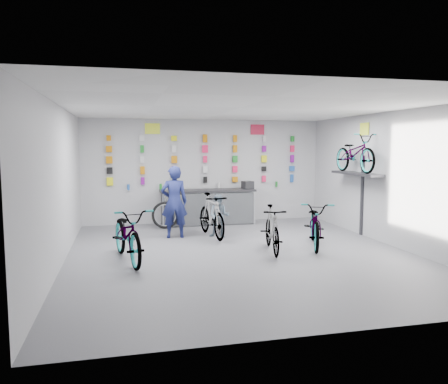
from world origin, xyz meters
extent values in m
plane|color=#56565C|center=(0.00, 0.00, 0.00)|extent=(8.00, 8.00, 0.00)
plane|color=white|center=(0.00, 0.00, 3.00)|extent=(8.00, 8.00, 0.00)
plane|color=#BDBDBF|center=(0.00, 4.00, 1.50)|extent=(7.00, 0.00, 7.00)
plane|color=#BDBDBF|center=(0.00, -4.00, 1.50)|extent=(7.00, 0.00, 7.00)
plane|color=#BDBDBF|center=(-3.50, 0.00, 1.50)|extent=(0.00, 8.00, 8.00)
plane|color=#BDBDBF|center=(3.50, 0.00, 1.50)|extent=(0.00, 8.00, 8.00)
cube|color=black|center=(0.00, 3.55, 0.45)|extent=(2.60, 0.60, 0.90)
cube|color=silver|center=(0.00, 3.25, 0.48)|extent=(2.60, 0.02, 0.90)
cube|color=silver|center=(-1.30, 3.25, 0.48)|extent=(0.04, 0.04, 0.96)
cube|color=silver|center=(1.30, 3.25, 0.48)|extent=(0.04, 0.04, 0.96)
cube|color=black|center=(0.00, 3.55, 0.97)|extent=(2.70, 0.66, 0.06)
cube|color=yellow|center=(-2.70, 3.93, 1.25)|extent=(0.17, 0.06, 0.22)
cube|color=#7E0E8A|center=(-1.80, 3.93, 1.25)|extent=(0.10, 0.06, 0.21)
cube|color=#197C24|center=(-0.90, 3.93, 1.25)|extent=(0.13, 0.06, 0.17)
cube|color=black|center=(0.00, 3.93, 1.25)|extent=(0.11, 0.06, 0.18)
cube|color=#CC7609|center=(0.90, 3.93, 1.25)|extent=(0.16, 0.06, 0.16)
cube|color=#F11D55|center=(1.80, 3.93, 1.25)|extent=(0.12, 0.06, 0.18)
cube|color=#2257AE|center=(2.70, 3.93, 1.25)|extent=(0.09, 0.06, 0.24)
cube|color=black|center=(-2.70, 3.93, 1.55)|extent=(0.16, 0.06, 0.19)
cube|color=#CC7609|center=(-1.80, 3.93, 1.55)|extent=(0.12, 0.06, 0.22)
cube|color=#7E0E8A|center=(-0.90, 3.93, 1.55)|extent=(0.13, 0.06, 0.22)
cube|color=silver|center=(0.00, 3.93, 1.55)|extent=(0.14, 0.06, 0.20)
cube|color=#F11D55|center=(0.90, 3.93, 1.55)|extent=(0.14, 0.06, 0.19)
cube|color=black|center=(1.80, 3.93, 1.55)|extent=(0.14, 0.06, 0.14)
cube|color=#2257AE|center=(2.70, 3.93, 1.55)|extent=(0.16, 0.06, 0.15)
cube|color=#CC7609|center=(-2.70, 3.93, 1.85)|extent=(0.17, 0.06, 0.20)
cube|color=silver|center=(-1.80, 3.93, 1.85)|extent=(0.11, 0.06, 0.18)
cube|color=#CC7609|center=(-0.90, 3.93, 1.85)|extent=(0.16, 0.06, 0.21)
cube|color=#F11D55|center=(0.00, 3.93, 1.85)|extent=(0.11, 0.06, 0.19)
cube|color=#197C24|center=(0.90, 3.93, 1.85)|extent=(0.14, 0.06, 0.20)
cube|color=yellow|center=(1.80, 3.93, 1.85)|extent=(0.16, 0.06, 0.21)
cube|color=#7E0E8A|center=(2.70, 3.93, 1.85)|extent=(0.11, 0.06, 0.23)
cube|color=#CC7609|center=(-2.70, 3.93, 2.15)|extent=(0.16, 0.06, 0.17)
cube|color=#197C24|center=(-1.80, 3.93, 2.15)|extent=(0.10, 0.06, 0.21)
cube|color=silver|center=(-0.90, 3.93, 2.15)|extent=(0.13, 0.06, 0.20)
cube|color=#F11D55|center=(0.00, 3.93, 2.15)|extent=(0.16, 0.06, 0.22)
cube|color=#CC7609|center=(0.90, 3.93, 2.15)|extent=(0.12, 0.06, 0.22)
cube|color=#7E0E8A|center=(1.80, 3.93, 2.15)|extent=(0.12, 0.06, 0.18)
cube|color=#F11D55|center=(2.70, 3.93, 2.15)|extent=(0.12, 0.06, 0.20)
cube|color=#CC7609|center=(-2.70, 3.93, 2.45)|extent=(0.12, 0.06, 0.15)
cube|color=silver|center=(-1.80, 3.93, 2.45)|extent=(0.14, 0.06, 0.16)
cube|color=yellow|center=(-0.90, 3.93, 2.45)|extent=(0.16, 0.06, 0.15)
cube|color=#CC7609|center=(0.00, 3.93, 2.45)|extent=(0.12, 0.06, 0.23)
cube|color=#CC7609|center=(0.90, 3.93, 2.45)|extent=(0.11, 0.06, 0.20)
cube|color=silver|center=(1.80, 3.93, 2.45)|extent=(0.09, 0.06, 0.17)
cube|color=#197C24|center=(2.70, 3.93, 2.45)|extent=(0.10, 0.06, 0.17)
cylinder|color=#2257AE|center=(-2.20, 3.91, 1.08)|extent=(0.07, 0.07, 0.16)
cylinder|color=#197C24|center=(-1.30, 3.91, 1.08)|extent=(0.07, 0.07, 0.16)
cylinder|color=silver|center=(0.40, 3.91, 1.08)|extent=(0.07, 0.07, 0.16)
cylinder|color=#197C24|center=(1.30, 3.91, 1.08)|extent=(0.07, 0.07, 0.16)
cylinder|color=#197C24|center=(2.20, 3.91, 1.08)|extent=(0.07, 0.07, 0.16)
cube|color=#333338|center=(3.30, 1.20, 1.55)|extent=(0.38, 1.90, 0.06)
cube|color=#333338|center=(3.48, 1.20, 1.00)|extent=(0.04, 0.10, 2.00)
cube|color=#E9FC36|center=(-1.50, 3.98, 2.72)|extent=(0.42, 0.02, 0.30)
cube|color=#BD2341|center=(1.60, 3.98, 2.72)|extent=(0.42, 0.02, 0.30)
cube|color=#E9FC36|center=(3.48, 1.20, 2.65)|extent=(0.02, 0.40, 0.30)
imported|color=gray|center=(-2.28, -0.07, 0.54)|extent=(1.11, 2.14, 1.07)
imported|color=gray|center=(0.69, 0.00, 0.49)|extent=(0.74, 1.69, 0.98)
imported|color=gray|center=(1.80, 0.27, 0.52)|extent=(1.34, 2.08, 1.03)
imported|color=gray|center=(-0.25, 1.81, 0.54)|extent=(0.74, 1.84, 1.07)
imported|color=gray|center=(3.25, 1.20, 2.05)|extent=(0.63, 1.80, 0.95)
imported|color=navy|center=(-1.15, 1.93, 0.88)|extent=(0.65, 0.44, 1.76)
imported|color=slate|center=(-0.07, 1.72, 0.53)|extent=(0.64, 0.58, 1.06)
torus|color=black|center=(-1.25, 3.17, 0.37)|extent=(0.75, 0.25, 0.74)
torus|color=silver|center=(-1.25, 3.17, 0.37)|extent=(0.61, 0.17, 0.60)
cube|color=black|center=(1.18, 3.55, 1.11)|extent=(0.33, 0.35, 0.22)
camera|label=1|loc=(-2.36, -8.57, 2.23)|focal=35.00mm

